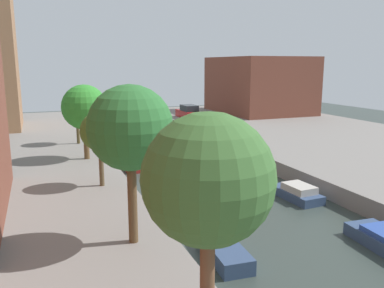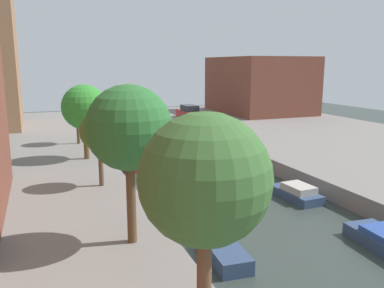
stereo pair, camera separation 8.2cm
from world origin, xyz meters
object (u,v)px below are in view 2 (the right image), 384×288
(moored_boat_left_2, at_px, (167,198))
(moored_boat_left_5, at_px, (97,128))
(street_tree_2, at_px, (99,132))
(moored_boat_right_3, at_px, (232,161))
(low_block_right, at_px, (259,85))
(parked_car, at_px, (189,112))
(moored_boat_left_3, at_px, (132,162))
(moored_boat_left_4, at_px, (112,143))
(moored_boat_right_2, at_px, (296,193))
(street_tree_0, at_px, (205,181))
(street_tree_1, at_px, (129,129))
(street_tree_4, at_px, (76,102))
(moored_boat_left_1, at_px, (222,251))
(street_tree_3, at_px, (84,107))

(moored_boat_left_2, height_order, moored_boat_left_5, moored_boat_left_5)
(street_tree_2, bearing_deg, moored_boat_right_3, 24.46)
(low_block_right, bearing_deg, parked_car, -169.83)
(moored_boat_left_3, distance_m, moored_boat_left_4, 7.81)
(moored_boat_left_3, bearing_deg, moored_boat_right_2, -55.72)
(street_tree_0, distance_m, moored_boat_left_4, 29.15)
(low_block_right, height_order, moored_boat_left_3, low_block_right)
(parked_car, height_order, moored_boat_left_4, parked_car)
(parked_car, bearing_deg, street_tree_1, -114.29)
(moored_boat_left_2, distance_m, moored_boat_left_5, 24.68)
(low_block_right, relative_size, street_tree_0, 2.40)
(moored_boat_right_2, bearing_deg, moored_boat_left_4, 111.31)
(street_tree_4, bearing_deg, street_tree_2, -90.00)
(low_block_right, bearing_deg, moored_boat_left_4, -153.53)
(parked_car, bearing_deg, low_block_right, 10.17)
(street_tree_0, relative_size, moored_boat_left_1, 1.65)
(low_block_right, distance_m, moored_boat_right_3, 25.76)
(parked_car, height_order, moored_boat_right_2, parked_car)
(street_tree_3, bearing_deg, moored_boat_right_3, -11.01)
(moored_boat_left_1, bearing_deg, parked_car, 71.40)
(street_tree_3, bearing_deg, low_block_right, 37.63)
(street_tree_4, bearing_deg, parked_car, 39.39)
(moored_boat_left_3, height_order, moored_boat_right_2, moored_boat_left_3)
(moored_boat_right_2, xyz_separation_m, moored_boat_right_3, (-0.05, 7.71, 0.06))
(moored_boat_left_3, height_order, moored_boat_left_4, moored_boat_left_3)
(low_block_right, distance_m, street_tree_4, 27.92)
(moored_boat_left_2, xyz_separation_m, moored_boat_left_5, (-0.26, 24.67, 0.10))
(parked_car, bearing_deg, street_tree_3, -129.21)
(street_tree_0, xyz_separation_m, moored_boat_left_1, (3.34, 6.05, -4.84))
(street_tree_1, relative_size, moored_boat_left_4, 1.56)
(moored_boat_left_5, bearing_deg, moored_boat_left_2, -89.40)
(moored_boat_left_1, height_order, moored_boat_left_4, moored_boat_left_4)
(moored_boat_left_1, bearing_deg, moored_boat_right_3, 61.62)
(moored_boat_right_3, bearing_deg, street_tree_4, 142.96)
(moored_boat_left_3, distance_m, moored_boat_left_5, 16.62)
(street_tree_2, relative_size, moored_boat_left_3, 1.01)
(street_tree_3, distance_m, moored_boat_left_4, 9.73)
(street_tree_3, bearing_deg, moored_boat_left_4, 69.46)
(moored_boat_left_2, relative_size, moored_boat_right_2, 1.01)
(street_tree_0, relative_size, parked_car, 1.27)
(low_block_right, xyz_separation_m, moored_boat_left_2, (-21.29, -26.54, -4.35))
(moored_boat_left_3, bearing_deg, street_tree_1, -102.68)
(street_tree_1, bearing_deg, moored_boat_right_3, 49.65)
(moored_boat_left_2, xyz_separation_m, moored_boat_left_4, (-0.16, 15.86, 0.08))
(street_tree_4, height_order, moored_boat_left_2, street_tree_4)
(street_tree_1, xyz_separation_m, moored_boat_left_4, (3.09, 21.97, -4.81))
(street_tree_1, bearing_deg, moored_boat_right_2, 22.02)
(moored_boat_left_4, height_order, moored_boat_right_2, moored_boat_right_2)
(street_tree_4, height_order, moored_boat_right_2, street_tree_4)
(moored_boat_left_4, height_order, moored_boat_left_5, moored_boat_left_5)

